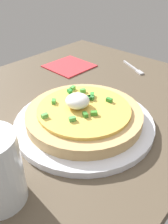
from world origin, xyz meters
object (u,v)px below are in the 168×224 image
napkin (69,66)px  fork (134,68)px  plate (84,123)px  pizza (84,114)px

napkin → fork: bearing=-53.6°
plate → napkin: bearing=50.7°
plate → fork: size_ratio=2.78×
plate → napkin: plate is taller
plate → napkin: size_ratio=2.23×
pizza → napkin: (20.41, 24.84, -2.72)cm
plate → napkin: (20.39, 24.90, -0.49)cm
fork → napkin: fork is taller
pizza → fork: size_ratio=2.29×
fork → napkin: bearing=-116.3°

